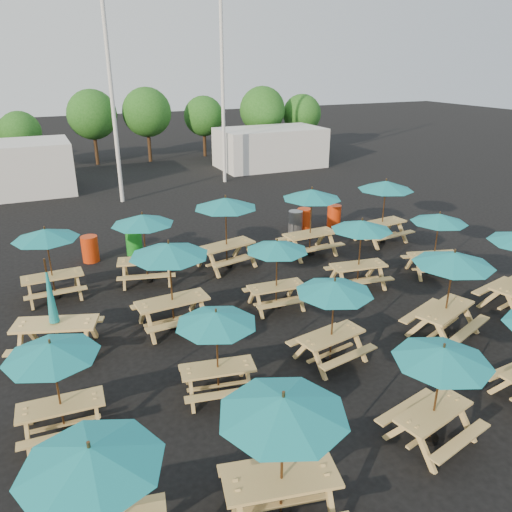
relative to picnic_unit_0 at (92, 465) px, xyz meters
name	(u,v)px	position (x,y,z in m)	size (l,w,h in m)	color
ground	(277,307)	(5.97, 6.43, -1.98)	(120.00, 120.00, 0.00)	black
picnic_unit_0	(92,465)	(0.00, 0.00, 0.00)	(2.31, 2.31, 2.31)	tan
picnic_unit_1	(52,356)	(-0.31, 3.31, -0.19)	(1.87, 1.87, 2.08)	tan
picnic_unit_2	(54,316)	(-0.18, 6.45, -0.93)	(2.47, 2.31, 2.57)	tan
picnic_unit_3	(46,238)	(-0.04, 9.83, -0.02)	(2.02, 2.02, 2.28)	tan
picnic_unit_4	(283,414)	(2.72, -0.19, 0.05)	(2.40, 2.40, 2.37)	tan
picnic_unit_5	(216,323)	(2.92, 3.23, -0.21)	(2.05, 2.05, 2.06)	tan
picnic_unit_6	(169,255)	(2.83, 6.54, 0.16)	(2.26, 2.26, 2.49)	tan
picnic_unit_7	(143,224)	(2.86, 9.87, 0.04)	(2.45, 2.45, 2.36)	tan
picnic_unit_8	(442,360)	(6.16, 0.14, -0.15)	(2.18, 2.18, 2.13)	tan
picnic_unit_9	(334,292)	(5.89, 3.33, -0.12)	(2.15, 2.15, 2.16)	tan
picnic_unit_10	(277,250)	(5.94, 6.42, -0.15)	(1.94, 1.94, 2.13)	tan
picnic_unit_11	(226,207)	(5.74, 9.95, 0.23)	(2.63, 2.63, 2.57)	tan
picnic_unit_13	(453,264)	(9.30, 3.11, 0.09)	(2.64, 2.64, 2.41)	tan
picnic_unit_14	(362,229)	(9.04, 6.67, -0.03)	(2.20, 2.20, 2.27)	tan
picnic_unit_15	(312,198)	(9.06, 9.80, 0.21)	(2.28, 2.28, 2.56)	tan
picnic_unit_18	(439,222)	(11.98, 6.42, -0.10)	(2.31, 2.31, 2.19)	tan
picnic_unit_19	(386,189)	(12.40, 9.81, 0.20)	(2.40, 2.40, 2.54)	tan
waste_bin_0	(90,249)	(1.38, 12.50, -1.50)	(0.60, 0.60, 0.96)	red
waste_bin_1	(134,242)	(2.99, 12.53, -1.50)	(0.60, 0.60, 0.96)	#188720
waste_bin_2	(295,222)	(9.77, 12.24, -1.50)	(0.60, 0.60, 0.96)	gray
waste_bin_3	(304,219)	(10.29, 12.40, -1.50)	(0.60, 0.60, 0.96)	red
waste_bin_4	(334,216)	(11.75, 12.31, -1.50)	(0.60, 0.60, 0.96)	red
mast_0	(110,80)	(3.97, 20.43, 4.02)	(0.20, 0.20, 12.00)	silver
mast_1	(222,77)	(10.47, 22.43, 4.02)	(0.20, 0.20, 12.00)	silver
event_tent_1	(270,148)	(14.97, 25.43, -0.68)	(7.00, 4.00, 2.60)	silver
tree_2	(20,132)	(-0.42, 30.08, 0.64)	(2.59, 2.59, 3.93)	#382314
tree_3	(92,115)	(4.22, 31.15, 1.42)	(3.36, 3.36, 5.09)	#382314
tree_4	(147,112)	(7.87, 30.69, 1.48)	(3.41, 3.41, 5.17)	#382314
tree_5	(204,116)	(12.19, 31.11, 0.99)	(2.94, 2.94, 4.45)	#382314
tree_6	(262,110)	(16.20, 29.33, 1.44)	(3.38, 3.38, 5.13)	#382314
tree_7	(302,114)	(19.59, 29.35, 1.01)	(2.95, 2.95, 4.48)	#382314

